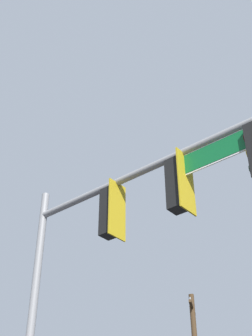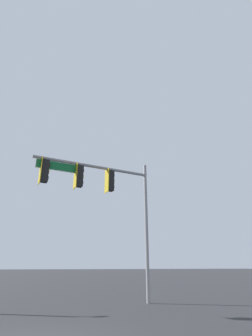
% 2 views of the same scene
% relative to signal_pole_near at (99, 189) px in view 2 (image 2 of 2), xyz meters
% --- Properties ---
extents(signal_pole_near, '(6.33, 0.81, 7.26)m').
position_rel_signal_pole_near_xyz_m(signal_pole_near, '(0.00, 0.00, 0.00)').
color(signal_pole_near, gray).
rests_on(signal_pole_near, ground_plane).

